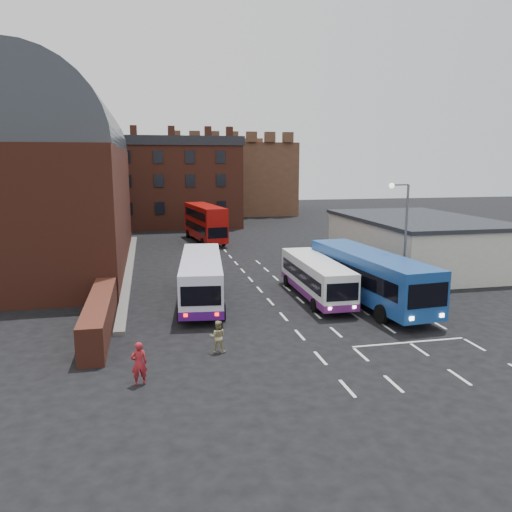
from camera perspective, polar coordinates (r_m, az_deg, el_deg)
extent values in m
plane|color=black|center=(27.11, 4.52, -8.43)|extent=(180.00, 180.00, 0.00)
cube|color=#602B1E|center=(46.37, -22.23, 5.12)|extent=(12.00, 28.00, 10.00)
cylinder|color=#1E2328|center=(46.23, -22.68, 11.29)|extent=(12.00, 26.00, 12.00)
cube|color=#602B1E|center=(27.81, -17.43, -6.46)|extent=(1.20, 10.00, 1.80)
cube|color=beige|center=(45.11, 17.84, 1.42)|extent=(10.00, 16.00, 4.00)
cube|color=#282B30|center=(44.84, 17.99, 4.07)|extent=(10.40, 16.40, 0.30)
cube|color=brown|center=(70.60, -11.11, 7.76)|extent=(22.00, 10.00, 11.00)
cube|color=brown|center=(91.55, -3.79, 8.87)|extent=(22.00, 22.00, 12.00)
cube|color=silver|center=(31.99, -6.26, -2.29)|extent=(3.62, 10.97, 2.45)
cube|color=black|center=(31.96, -6.26, -2.04)|extent=(3.55, 9.78, 0.88)
cylinder|color=black|center=(35.64, -8.16, -3.01)|extent=(0.38, 1.00, 0.98)
cylinder|color=black|center=(28.66, -8.71, -6.43)|extent=(0.38, 1.00, 0.98)
cylinder|color=black|center=(35.62, -4.22, -2.94)|extent=(0.38, 1.00, 0.98)
cylinder|color=black|center=(28.63, -3.78, -6.34)|extent=(0.38, 1.00, 0.98)
cube|color=white|center=(32.99, 6.86, -2.27)|extent=(2.26, 9.52, 2.16)
cube|color=black|center=(32.97, 6.87, -2.05)|extent=(2.31, 8.32, 0.78)
cylinder|color=black|center=(30.89, 10.50, -5.34)|extent=(0.25, 0.87, 0.86)
cylinder|color=black|center=(36.68, 6.77, -2.68)|extent=(0.25, 0.87, 0.86)
cylinder|color=black|center=(30.16, 6.67, -5.62)|extent=(0.25, 0.87, 0.86)
cylinder|color=black|center=(36.07, 3.51, -2.85)|extent=(0.25, 0.87, 0.86)
cube|color=navy|center=(32.25, 12.80, -2.05)|extent=(3.75, 12.14, 2.72)
cube|color=black|center=(32.22, 12.82, -1.77)|extent=(3.70, 10.95, 0.98)
cylinder|color=black|center=(30.23, 18.55, -5.86)|extent=(0.40, 1.11, 1.09)
cylinder|color=black|center=(36.80, 11.27, -2.59)|extent=(0.40, 1.11, 1.09)
cylinder|color=black|center=(28.76, 14.12, -6.46)|extent=(0.40, 1.11, 1.09)
cylinder|color=black|center=(35.60, 7.42, -2.92)|extent=(0.40, 1.11, 1.09)
cube|color=#A30C08|center=(56.40, -5.85, 3.94)|extent=(3.81, 10.53, 3.65)
cube|color=black|center=(56.46, -5.84, 3.42)|extent=(3.69, 9.35, 0.84)
cylinder|color=black|center=(53.84, -3.72, 1.69)|extent=(0.39, 0.96, 0.94)
cylinder|color=black|center=(60.43, -5.63, 2.65)|extent=(0.39, 0.96, 0.94)
cylinder|color=black|center=(53.22, -6.13, 1.55)|extent=(0.39, 0.96, 0.94)
cylinder|color=black|center=(59.88, -7.80, 2.53)|extent=(0.39, 0.96, 0.94)
cylinder|color=#5A5D60|center=(33.44, 16.69, 1.41)|extent=(0.15, 0.15, 7.47)
cylinder|color=#5A5D60|center=(32.65, 16.16, 7.83)|extent=(1.30, 0.36, 0.09)
sphere|color=#FFF2CC|center=(32.23, 15.25, 7.76)|extent=(0.34, 0.34, 0.34)
imported|color=maroon|center=(21.01, -13.23, -11.86)|extent=(0.73, 0.55, 1.81)
imported|color=tan|center=(23.83, -4.41, -9.17)|extent=(0.87, 0.74, 1.56)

